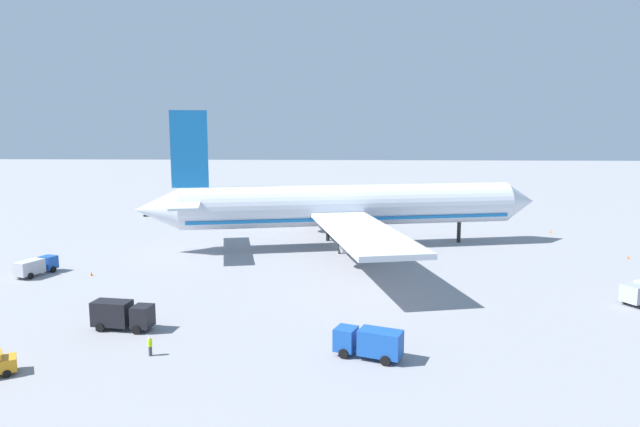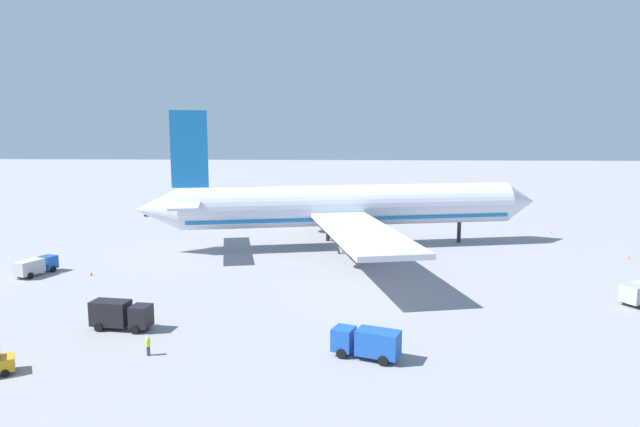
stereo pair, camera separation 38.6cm
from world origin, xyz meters
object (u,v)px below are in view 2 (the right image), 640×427
(service_truck_0, at_px, (120,314))
(baggage_cart_2, at_px, (496,212))
(ground_worker_3, at_px, (148,346))
(service_truck_4, at_px, (367,342))
(traffic_cone_4, at_px, (628,257))
(baggage_cart_0, at_px, (150,213))
(traffic_cone_3, at_px, (91,274))
(traffic_cone_2, at_px, (551,232))
(baggage_cart_1, at_px, (201,213))
(traffic_cone_0, at_px, (286,211))
(traffic_cone_1, at_px, (195,218))
(airliner, at_px, (343,207))
(service_truck_2, at_px, (35,266))

(service_truck_0, height_order, baggage_cart_2, service_truck_0)
(ground_worker_3, bearing_deg, service_truck_0, 129.33)
(service_truck_4, relative_size, traffic_cone_4, 11.57)
(service_truck_4, relative_size, baggage_cart_0, 1.85)
(ground_worker_3, bearing_deg, traffic_cone_3, 123.81)
(service_truck_0, relative_size, baggage_cart_2, 1.91)
(service_truck_4, relative_size, traffic_cone_2, 11.57)
(baggage_cart_1, height_order, traffic_cone_2, baggage_cart_1)
(traffic_cone_0, bearing_deg, ground_worker_3, -91.12)
(baggage_cart_0, distance_m, traffic_cone_1, 12.61)
(airliner, xyz_separation_m, baggage_cart_2, (37.26, 42.30, -6.81))
(service_truck_2, xyz_separation_m, ground_worker_3, (26.10, -27.04, -0.45))
(service_truck_4, xyz_separation_m, traffic_cone_3, (-37.94, 26.75, -1.23))
(airliner, bearing_deg, baggage_cart_1, 136.05)
(ground_worker_3, xyz_separation_m, traffic_cone_4, (62.25, 41.84, -0.62))
(ground_worker_3, xyz_separation_m, traffic_cone_2, (58.07, 64.49, -0.62))
(baggage_cart_0, distance_m, traffic_cone_0, 32.88)
(service_truck_0, relative_size, service_truck_2, 0.97)
(service_truck_2, bearing_deg, baggage_cart_0, 93.85)
(ground_worker_3, bearing_deg, baggage_cart_0, 109.94)
(traffic_cone_2, bearing_deg, airliner, -159.61)
(traffic_cone_4, bearing_deg, baggage_cart_0, 156.36)
(service_truck_0, distance_m, traffic_cone_1, 73.07)
(traffic_cone_0, bearing_deg, baggage_cart_1, -154.64)
(service_truck_2, distance_m, traffic_cone_4, 89.59)
(traffic_cone_3, bearing_deg, ground_worker_3, -56.19)
(baggage_cart_0, height_order, baggage_cart_2, baggage_cart_0)
(baggage_cart_1, relative_size, traffic_cone_0, 6.14)
(traffic_cone_0, bearing_deg, traffic_cone_2, -25.44)
(traffic_cone_0, height_order, traffic_cone_2, same)
(baggage_cart_0, relative_size, baggage_cart_1, 1.02)
(service_truck_2, distance_m, baggage_cart_0, 55.23)
(baggage_cart_2, height_order, traffic_cone_3, traffic_cone_3)
(baggage_cart_0, bearing_deg, baggage_cart_2, 6.35)
(airliner, relative_size, ground_worker_3, 41.56)
(baggage_cart_1, relative_size, baggage_cart_2, 1.02)
(traffic_cone_1, height_order, traffic_cone_2, same)
(baggage_cart_2, height_order, traffic_cone_4, traffic_cone_4)
(service_truck_2, xyz_separation_m, traffic_cone_4, (88.35, 14.81, -1.07))
(baggage_cart_2, distance_m, traffic_cone_3, 96.77)
(traffic_cone_1, xyz_separation_m, traffic_cone_4, (80.04, -36.54, 0.00))
(service_truck_4, relative_size, baggage_cart_1, 1.89)
(airliner, bearing_deg, traffic_cone_4, -9.18)
(traffic_cone_0, bearing_deg, service_truck_0, -94.73)
(baggage_cart_1, height_order, traffic_cone_4, baggage_cart_1)
(service_truck_2, height_order, traffic_cone_3, service_truck_2)
(baggage_cart_2, bearing_deg, service_truck_2, -141.23)
(baggage_cart_1, relative_size, traffic_cone_1, 6.14)
(airliner, xyz_separation_m, traffic_cone_2, (41.20, 15.31, -6.81))
(service_truck_0, height_order, traffic_cone_1, service_truck_0)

